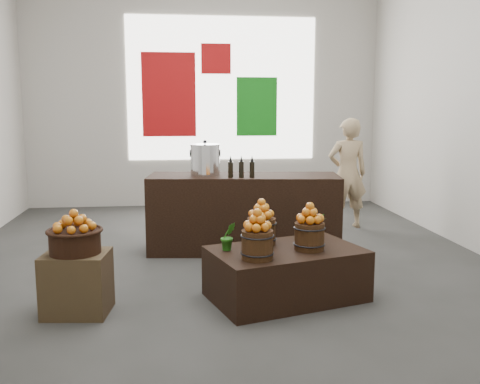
{
  "coord_description": "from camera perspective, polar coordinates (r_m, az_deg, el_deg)",
  "views": [
    {
      "loc": [
        -0.48,
        -5.76,
        1.71
      ],
      "look_at": [
        0.15,
        -0.4,
        0.84
      ],
      "focal_mm": 40.0,
      "sensor_mm": 36.0,
      "label": 1
    }
  ],
  "objects": [
    {
      "name": "apples_in_bucket_front_right",
      "position": [
        4.71,
        7.46,
        -2.23
      ],
      "size": [
        0.2,
        0.2,
        0.18
      ],
      "primitive_type": null,
      "color": "#A41C05",
      "rests_on": "apple_bucket_front_right"
    },
    {
      "name": "apples_in_basket",
      "position": [
        4.55,
        -17.29,
        -2.89
      ],
      "size": [
        0.32,
        0.32,
        0.17
      ],
      "primitive_type": null,
      "color": "#A41C05",
      "rests_on": "wicker_basket"
    },
    {
      "name": "back_opening",
      "position": [
        9.28,
        -1.94,
        10.93
      ],
      "size": [
        3.2,
        0.02,
        2.4
      ],
      "primitive_type": "cube",
      "color": "white",
      "rests_on": "back_wall"
    },
    {
      "name": "back_wall",
      "position": [
        9.28,
        -3.83,
        10.92
      ],
      "size": [
        6.0,
        0.04,
        4.0
      ],
      "primitive_type": "cube",
      "color": "#B3AEA5",
      "rests_on": "ground"
    },
    {
      "name": "crate",
      "position": [
        4.69,
        -16.98,
        -9.29
      ],
      "size": [
        0.56,
        0.48,
        0.52
      ],
      "primitive_type": "cube",
      "rotation": [
        0.0,
        0.0,
        -0.11
      ],
      "color": "#4D3E24",
      "rests_on": "ground"
    },
    {
      "name": "oil_cruets",
      "position": [
        6.04,
        0.43,
        2.74
      ],
      "size": [
        0.25,
        0.09,
        0.25
      ],
      "primitive_type": null,
      "rotation": [
        0.0,
        0.0,
        -0.12
      ],
      "color": "black",
      "rests_on": "counter"
    },
    {
      "name": "deco_red_upper",
      "position": [
        9.29,
        -2.58,
        14.02
      ],
      "size": [
        0.5,
        0.04,
        0.5
      ],
      "primitive_type": "cube",
      "color": "#AA0D0E",
      "rests_on": "back_wall"
    },
    {
      "name": "shopper",
      "position": [
        7.67,
        11.39,
        1.96
      ],
      "size": [
        0.57,
        0.37,
        1.55
      ],
      "primitive_type": "imported",
      "rotation": [
        0.0,
        0.0,
        3.14
      ],
      "color": "tan",
      "rests_on": "ground"
    },
    {
      "name": "apples_in_bucket_front_left",
      "position": [
        4.39,
        1.87,
        -3.0
      ],
      "size": [
        0.2,
        0.2,
        0.18
      ],
      "primitive_type": null,
      "color": "#A41C05",
      "rests_on": "apple_bucket_front_left"
    },
    {
      "name": "herb_garnish_left",
      "position": [
        4.71,
        -1.26,
        -4.75
      ],
      "size": [
        0.17,
        0.15,
        0.25
      ],
      "primitive_type": "imported",
      "rotation": [
        0.0,
        0.0,
        0.33
      ],
      "color": "#216916",
      "rests_on": "display_table"
    },
    {
      "name": "apples_in_bucket_rear",
      "position": [
        4.87,
        2.3,
        -1.8
      ],
      "size": [
        0.2,
        0.2,
        0.18
      ],
      "primitive_type": null,
      "color": "#A41C05",
      "rests_on": "apple_bucket_rear"
    },
    {
      "name": "deco_red_left",
      "position": [
        9.23,
        -7.59,
        10.25
      ],
      "size": [
        0.9,
        0.04,
        1.4
      ],
      "primitive_type": "cube",
      "color": "#AA0D0E",
      "rests_on": "back_wall"
    },
    {
      "name": "apple_bucket_front_left",
      "position": [
        4.44,
        1.86,
        -5.65
      ],
      "size": [
        0.26,
        0.26,
        0.24
      ],
      "primitive_type": "cylinder",
      "color": "#3E2111",
      "rests_on": "display_table"
    },
    {
      "name": "herb_garnish_right",
      "position": [
        5.11,
        7.83,
        -3.59
      ],
      "size": [
        0.29,
        0.27,
        0.27
      ],
      "primitive_type": "imported",
      "rotation": [
        0.0,
        0.0,
        -0.27
      ],
      "color": "#216916",
      "rests_on": "display_table"
    },
    {
      "name": "deco_green_right",
      "position": [
        9.33,
        1.8,
        9.08
      ],
      "size": [
        0.7,
        0.04,
        1.0
      ],
      "primitive_type": "cube",
      "color": "#127615",
      "rests_on": "back_wall"
    },
    {
      "name": "apple_bucket_front_right",
      "position": [
        4.76,
        7.4,
        -4.71
      ],
      "size": [
        0.26,
        0.26,
        0.24
      ],
      "primitive_type": "cylinder",
      "color": "#3E2111",
      "rests_on": "display_table"
    },
    {
      "name": "ground",
      "position": [
        6.03,
        -1.9,
        -7.34
      ],
      "size": [
        7.0,
        7.0,
        0.0
      ],
      "primitive_type": "plane",
      "color": "#363634",
      "rests_on": "ground"
    },
    {
      "name": "counter",
      "position": [
        6.35,
        0.42,
        -2.26
      ],
      "size": [
        2.29,
        0.97,
        0.91
      ],
      "primitive_type": "cube",
      "rotation": [
        0.0,
        0.0,
        -0.12
      ],
      "color": "black",
      "rests_on": "ground"
    },
    {
      "name": "wicker_basket",
      "position": [
        4.59,
        -17.18,
        -5.1
      ],
      "size": [
        0.41,
        0.41,
        0.19
      ],
      "primitive_type": "cylinder",
      "color": "black",
      "rests_on": "crate"
    },
    {
      "name": "stock_pot_left",
      "position": [
        6.27,
        -3.74,
        3.37
      ],
      "size": [
        0.34,
        0.34,
        0.34
      ],
      "primitive_type": "cylinder",
      "color": "silver",
      "rests_on": "counter"
    },
    {
      "name": "display_table",
      "position": [
        4.86,
        4.94,
        -8.66
      ],
      "size": [
        1.49,
        1.16,
        0.46
      ],
      "primitive_type": "cube",
      "rotation": [
        0.0,
        0.0,
        0.29
      ],
      "color": "black",
      "rests_on": "ground"
    },
    {
      "name": "apple_bucket_rear",
      "position": [
        4.91,
        2.29,
        -4.2
      ],
      "size": [
        0.26,
        0.26,
        0.24
      ],
      "primitive_type": "cylinder",
      "color": "#3E2111",
      "rests_on": "display_table"
    }
  ]
}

